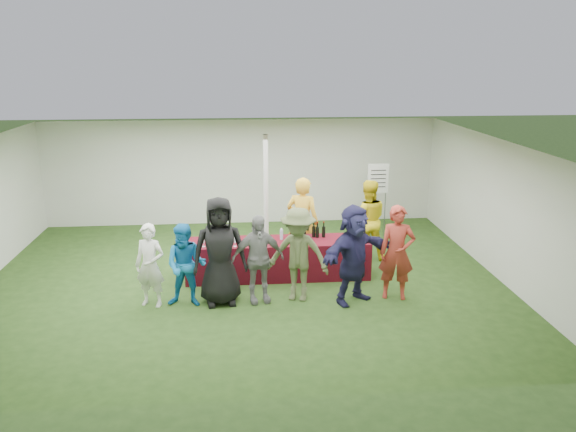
{
  "coord_description": "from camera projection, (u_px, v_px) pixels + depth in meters",
  "views": [
    {
      "loc": [
        -0.03,
        -10.28,
        4.25
      ],
      "look_at": [
        0.87,
        0.15,
        1.25
      ],
      "focal_mm": 35.0,
      "sensor_mm": 36.0,
      "label": 1
    }
  ],
  "objects": [
    {
      "name": "tent",
      "position": [
        266.0,
        198.0,
        11.84
      ],
      "size": [
        10.0,
        10.0,
        10.0
      ],
      "color": "white",
      "rests_on": "ground"
    },
    {
      "name": "customer_5",
      "position": [
        354.0,
        254.0,
        9.84
      ],
      "size": [
        1.68,
        1.34,
        1.79
      ],
      "primitive_type": "imported",
      "rotation": [
        0.0,
        0.0,
        0.57
      ],
      "color": "#1F1E45",
      "rests_on": "ground"
    },
    {
      "name": "ground",
      "position": [
        244.0,
        280.0,
        11.02
      ],
      "size": [
        60.0,
        60.0,
        0.0
      ],
      "primitive_type": "plane",
      "color": "#284719",
      "rests_on": "ground"
    },
    {
      "name": "water_bottle",
      "position": [
        281.0,
        234.0,
        11.07
      ],
      "size": [
        0.07,
        0.07,
        0.23
      ],
      "color": "silver",
      "rests_on": "serving_table"
    },
    {
      "name": "staff_back",
      "position": [
        367.0,
        220.0,
        11.98
      ],
      "size": [
        0.9,
        0.73,
        1.74
      ],
      "primitive_type": "imported",
      "rotation": [
        0.0,
        0.0,
        3.06
      ],
      "color": "yellow",
      "rests_on": "ground"
    },
    {
      "name": "customer_0",
      "position": [
        150.0,
        265.0,
        9.73
      ],
      "size": [
        0.63,
        0.51,
        1.49
      ],
      "primitive_type": "imported",
      "rotation": [
        0.0,
        0.0,
        -0.33
      ],
      "color": "white",
      "rests_on": "ground"
    },
    {
      "name": "wine_list_sign",
      "position": [
        378.0,
        184.0,
        13.3
      ],
      "size": [
        0.5,
        0.03,
        1.8
      ],
      "color": "slate",
      "rests_on": "ground"
    },
    {
      "name": "customer_3",
      "position": [
        258.0,
        259.0,
        9.87
      ],
      "size": [
        1.0,
        0.57,
        1.61
      ],
      "primitive_type": "imported",
      "rotation": [
        0.0,
        0.0,
        0.19
      ],
      "color": "gray",
      "rests_on": "ground"
    },
    {
      "name": "serving_table",
      "position": [
        278.0,
        259.0,
        11.11
      ],
      "size": [
        3.6,
        0.8,
        0.75
      ],
      "primitive_type": "cube",
      "color": "#59091B",
      "rests_on": "ground"
    },
    {
      "name": "wine_bottles",
      "position": [
        308.0,
        232.0,
        11.16
      ],
      "size": [
        0.71,
        0.15,
        0.32
      ],
      "color": "black",
      "rests_on": "serving_table"
    },
    {
      "name": "customer_2",
      "position": [
        220.0,
        251.0,
        9.77
      ],
      "size": [
        1.01,
        0.72,
        1.93
      ],
      "primitive_type": "imported",
      "rotation": [
        0.0,
        0.0,
        0.12
      ],
      "color": "black",
      "rests_on": "ground"
    },
    {
      "name": "customer_6",
      "position": [
        397.0,
        253.0,
        10.01
      ],
      "size": [
        0.7,
        0.54,
        1.72
      ],
      "primitive_type": "imported",
      "rotation": [
        0.0,
        0.0,
        -0.22
      ],
      "color": "maroon",
      "rests_on": "ground"
    },
    {
      "name": "customer_1",
      "position": [
        186.0,
        265.0,
        9.72
      ],
      "size": [
        0.8,
        0.66,
        1.49
      ],
      "primitive_type": "imported",
      "rotation": [
        0.0,
        0.0,
        -0.14
      ],
      "color": "#1572B5",
      "rests_on": "ground"
    },
    {
      "name": "staff_pourer",
      "position": [
        303.0,
        222.0,
        11.58
      ],
      "size": [
        0.81,
        0.7,
        1.89
      ],
      "primitive_type": "imported",
      "rotation": [
        0.0,
        0.0,
        2.71
      ],
      "color": "yellow",
      "rests_on": "ground"
    },
    {
      "name": "dump_bucket",
      "position": [
        359.0,
        238.0,
        10.91
      ],
      "size": [
        0.21,
        0.21,
        0.18
      ],
      "primitive_type": "cylinder",
      "color": "slate",
      "rests_on": "serving_table"
    },
    {
      "name": "wine_glasses",
      "position": [
        255.0,
        240.0,
        10.7
      ],
      "size": [
        2.82,
        0.09,
        0.16
      ],
      "color": "silver",
      "rests_on": "serving_table"
    },
    {
      "name": "bar_towel",
      "position": [
        351.0,
        237.0,
        11.18
      ],
      "size": [
        0.25,
        0.18,
        0.03
      ],
      "primitive_type": "cube",
      "color": "white",
      "rests_on": "serving_table"
    },
    {
      "name": "customer_4",
      "position": [
        298.0,
        255.0,
        9.93
      ],
      "size": [
        1.25,
        0.95,
        1.71
      ],
      "primitive_type": "imported",
      "rotation": [
        0.0,
        0.0,
        -0.32
      ],
      "color": "#4F5933",
      "rests_on": "ground"
    }
  ]
}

